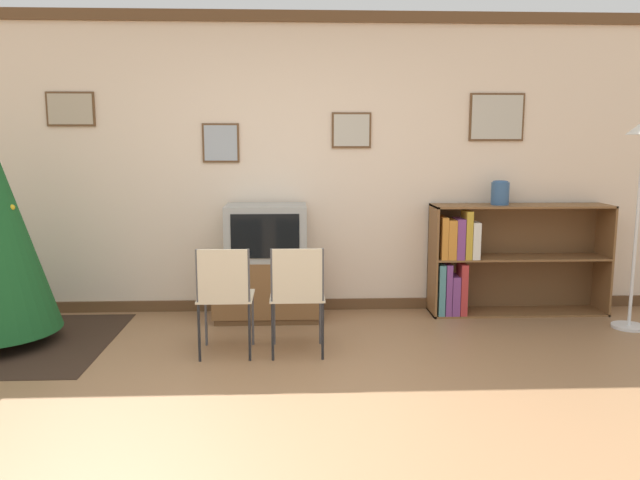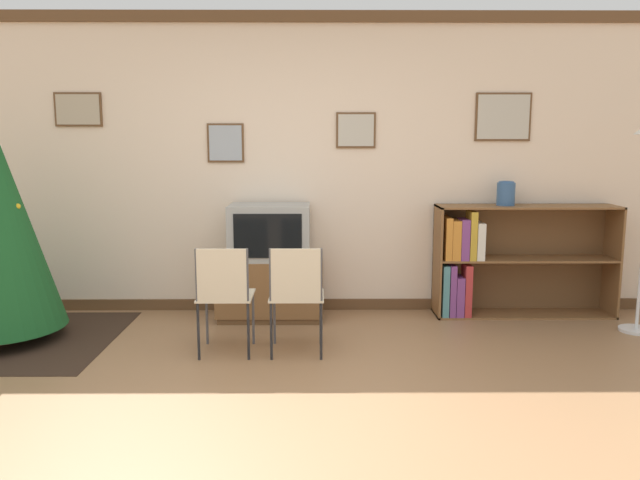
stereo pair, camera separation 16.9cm
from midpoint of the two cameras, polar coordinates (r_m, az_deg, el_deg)
ground_plane at (r=3.65m, az=-2.85°, el=-16.41°), size 24.00×24.00×0.00m
wall_back at (r=5.75m, az=-1.91°, el=6.87°), size 8.84×0.11×2.70m
area_rug at (r=5.60m, az=-26.30°, el=-8.16°), size 1.79×1.58×0.01m
tv_console at (r=5.59m, az=-3.69°, el=-4.41°), size 0.93×0.50×0.54m
television at (r=5.49m, az=-3.74°, el=0.74°), size 0.70×0.48×0.48m
folding_chair_left at (r=4.60m, az=-7.70°, el=-4.85°), size 0.40×0.40×0.82m
folding_chair_right at (r=4.56m, az=-1.11°, el=-4.88°), size 0.40×0.40×0.82m
bookshelf at (r=5.86m, az=16.40°, el=-1.87°), size 1.60×0.36×1.00m
vase at (r=5.81m, az=17.44°, el=4.12°), size 0.16×0.16×0.22m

